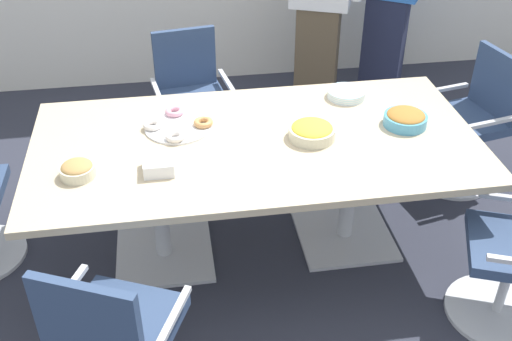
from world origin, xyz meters
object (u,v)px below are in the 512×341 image
Objects in this scene: snack_bowl_cookies at (77,169)px; donut_platter at (177,125)px; office_chair_2 at (192,105)px; office_chair_1 at (468,127)px; napkin_pile at (159,165)px; conference_table at (256,159)px; snack_bowl_chips_yellow at (312,131)px; snack_bowl_pretzels at (406,118)px; plate_stack at (346,94)px.

snack_bowl_cookies is 0.45× the size of donut_platter.
snack_bowl_cookies is at bearing 55.32° from office_chair_2.
office_chair_1 is at bearing 16.16° from snack_bowl_cookies.
office_chair_1 is 2.19m from napkin_pile.
conference_table is 13.85× the size of snack_bowl_cookies.
snack_bowl_cookies is 0.64m from donut_platter.
office_chair_1 is 1.98m from donut_platter.
snack_bowl_chips_yellow is (-1.21, -0.53, 0.39)m from office_chair_1.
snack_bowl_pretzels is at bearing 5.69° from snack_bowl_chips_yellow.
snack_bowl_chips_yellow is 1.11× the size of plate_stack.
snack_bowl_pretzels reaches higher than conference_table.
office_chair_2 reaches higher than napkin_pile.
napkin_pile is (-0.52, -0.22, 0.16)m from conference_table.
conference_table is 0.48m from donut_platter.
plate_stack is (0.61, 0.40, 0.15)m from conference_table.
office_chair_2 reaches higher than donut_platter.
office_chair_2 is (-1.80, 0.59, 0.00)m from office_chair_1.
office_chair_1 reaches higher than donut_platter.
plate_stack is (-0.23, 0.37, -0.02)m from snack_bowl_pretzels.
donut_platter is at bearing 87.37° from office_chair_1.
office_chair_1 is 2.56m from snack_bowl_cookies.
snack_bowl_chips_yellow is 1.05× the size of snack_bowl_pretzels.
snack_bowl_chips_yellow is at bearing 8.25° from snack_bowl_cookies.
donut_platter is at bearing 73.50° from office_chair_2.
conference_table is at bearing 175.03° from snack_bowl_chips_yellow.
conference_table is 10.52× the size of plate_stack.
snack_bowl_cookies reaches higher than napkin_pile.
office_chair_2 is at bearing 60.22° from office_chair_1.
snack_bowl_chips_yellow is 0.74m from donut_platter.
donut_platter is at bearing 154.86° from conference_table.
conference_table is 1.15m from office_chair_2.
snack_bowl_cookies is (-0.63, -1.29, 0.38)m from office_chair_2.
conference_table is at bearing 12.46° from snack_bowl_cookies.
plate_stack is at bearing 133.82° from office_chair_2.
snack_bowl_pretzels is (1.13, -1.06, 0.39)m from office_chair_2.
conference_table is 2.64× the size of office_chair_2.
office_chair_1 is 1.89m from office_chair_2.
snack_bowl_pretzels is 1.39× the size of snack_bowl_cookies.
donut_platter is (-0.71, 0.22, -0.03)m from snack_bowl_chips_yellow.
snack_bowl_chips_yellow is at bearing -174.31° from snack_bowl_pretzels.
snack_bowl_chips_yellow reaches higher than napkin_pile.
office_chair_2 is 6.05× the size of napkin_pile.
snack_bowl_chips_yellow and snack_bowl_pretzels have the same top height.
snack_bowl_pretzels reaches higher than donut_platter.
office_chair_1 is 3.61× the size of snack_bowl_chips_yellow.
office_chair_2 is 0.97m from donut_platter.
snack_bowl_cookies is 1.64m from plate_stack.
conference_table is at bearing -146.89° from plate_stack.
napkin_pile is at bearing 97.77° from office_chair_1.
snack_bowl_chips_yellow reaches higher than snack_bowl_cookies.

